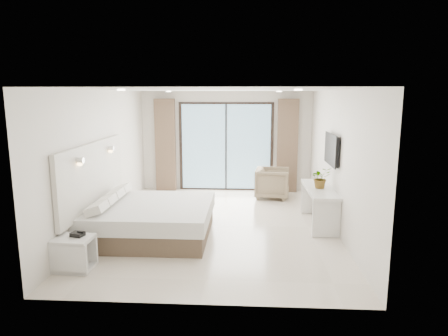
{
  "coord_description": "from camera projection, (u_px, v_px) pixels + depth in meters",
  "views": [
    {
      "loc": [
        0.57,
        -7.71,
        2.62
      ],
      "look_at": [
        0.1,
        0.4,
        1.11
      ],
      "focal_mm": 32.0,
      "sensor_mm": 36.0,
      "label": 1
    }
  ],
  "objects": [
    {
      "name": "phone",
      "position": [
        78.0,
        234.0,
        6.01
      ],
      "size": [
        0.22,
        0.19,
        0.06
      ],
      "primitive_type": "cube",
      "rotation": [
        0.0,
        0.0,
        -0.26
      ],
      "color": "black",
      "rests_on": "nightstand"
    },
    {
      "name": "room_shell",
      "position": [
        211.0,
        144.0,
        8.47
      ],
      "size": [
        4.62,
        6.22,
        2.72
      ],
      "color": "silver",
      "rests_on": "ground"
    },
    {
      "name": "ground",
      "position": [
        218.0,
        225.0,
        8.08
      ],
      "size": [
        6.2,
        6.2,
        0.0
      ],
      "primitive_type": "plane",
      "color": "beige",
      "rests_on": "ground"
    },
    {
      "name": "armchair",
      "position": [
        272.0,
        182.0,
        10.17
      ],
      "size": [
        0.85,
        0.9,
        0.85
      ],
      "primitive_type": "imported",
      "rotation": [
        0.0,
        0.0,
        1.46
      ],
      "color": "#7D6A52",
      "rests_on": "ground"
    },
    {
      "name": "console_desk",
      "position": [
        319.0,
        197.0,
        8.03
      ],
      "size": [
        0.53,
        1.69,
        0.77
      ],
      "color": "silver",
      "rests_on": "ground"
    },
    {
      "name": "bed",
      "position": [
        151.0,
        219.0,
        7.43
      ],
      "size": [
        2.2,
        2.09,
        0.75
      ],
      "color": "brown",
      "rests_on": "ground"
    },
    {
      "name": "nightstand",
      "position": [
        74.0,
        254.0,
        6.01
      ],
      "size": [
        0.58,
        0.48,
        0.5
      ],
      "rotation": [
        0.0,
        0.0,
        -0.05
      ],
      "color": "silver",
      "rests_on": "ground"
    },
    {
      "name": "plant",
      "position": [
        321.0,
        180.0,
        7.94
      ],
      "size": [
        0.48,
        0.51,
        0.33
      ],
      "primitive_type": "imported",
      "rotation": [
        0.0,
        0.0,
        0.27
      ],
      "color": "#33662D",
      "rests_on": "console_desk"
    }
  ]
}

